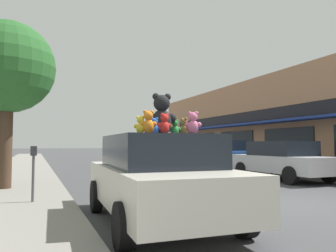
# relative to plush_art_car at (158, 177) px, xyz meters

# --- Properties ---
(ground_plane) EXTENTS (260.00, 260.00, 0.00)m
(ground_plane) POSITION_rel_plush_art_car_xyz_m (3.59, 0.74, -0.84)
(ground_plane) COLOR #424244
(plush_art_car) EXTENTS (2.23, 4.49, 1.60)m
(plush_art_car) POSITION_rel_plush_art_car_xyz_m (0.00, 0.00, 0.00)
(plush_art_car) COLOR beige
(plush_art_car) RESTS_ON ground_plane
(teddy_bear_giant) EXTENTS (0.61, 0.39, 0.81)m
(teddy_bear_giant) POSITION_rel_plush_art_car_xyz_m (0.12, 0.15, 1.15)
(teddy_bear_giant) COLOR black
(teddy_bear_giant) RESTS_ON plush_art_car
(teddy_bear_yellow) EXTENTS (0.22, 0.16, 0.30)m
(teddy_bear_yellow) POSITION_rel_plush_art_car_xyz_m (-0.54, -0.61, 0.91)
(teddy_bear_yellow) COLOR yellow
(teddy_bear_yellow) RESTS_ON plush_art_car
(teddy_bear_pink) EXTENTS (0.29, 0.23, 0.39)m
(teddy_bear_pink) POSITION_rel_plush_art_car_xyz_m (0.34, -0.77, 0.95)
(teddy_bear_pink) COLOR pink
(teddy_bear_pink) RESTS_ON plush_art_car
(teddy_bear_red) EXTENTS (0.25, 0.16, 0.33)m
(teddy_bear_red) POSITION_rel_plush_art_car_xyz_m (-0.21, -0.84, 0.92)
(teddy_bear_red) COLOR red
(teddy_bear_red) RESTS_ON plush_art_car
(teddy_bear_orange) EXTENTS (0.29, 0.20, 0.39)m
(teddy_bear_orange) POSITION_rel_plush_art_car_xyz_m (-0.42, -0.67, 0.95)
(teddy_bear_orange) COLOR orange
(teddy_bear_orange) RESTS_ON plush_art_car
(teddy_bear_brown) EXTENTS (0.22, 0.28, 0.37)m
(teddy_bear_brown) POSITION_rel_plush_art_car_xyz_m (0.66, 0.28, 0.94)
(teddy_bear_brown) COLOR olive
(teddy_bear_brown) RESTS_ON plush_art_car
(teddy_bear_white) EXTENTS (0.17, 0.12, 0.22)m
(teddy_bear_white) POSITION_rel_plush_art_car_xyz_m (-0.16, 0.47, 0.87)
(teddy_bear_white) COLOR white
(teddy_bear_white) RESTS_ON plush_art_car
(teddy_bear_blue) EXTENTS (0.23, 0.21, 0.32)m
(teddy_bear_blue) POSITION_rel_plush_art_car_xyz_m (-0.11, -0.10, 0.92)
(teddy_bear_blue) COLOR blue
(teddy_bear_blue) RESTS_ON plush_art_car
(teddy_bear_green) EXTENTS (0.25, 0.17, 0.33)m
(teddy_bear_green) POSITION_rel_plush_art_car_xyz_m (0.43, 0.21, 0.92)
(teddy_bear_green) COLOR green
(teddy_bear_green) RESTS_ON plush_art_car
(teddy_bear_purple) EXTENTS (0.16, 0.21, 0.27)m
(teddy_bear_purple) POSITION_rel_plush_art_car_xyz_m (-0.10, 0.21, 0.90)
(teddy_bear_purple) COLOR purple
(teddy_bear_purple) RESTS_ON plush_art_car
(parked_car_far_center) EXTENTS (2.04, 4.77, 1.57)m
(parked_car_far_center) POSITION_rel_plush_art_car_xyz_m (7.23, 4.97, -0.02)
(parked_car_far_center) COLOR #B7B7BC
(parked_car_far_center) RESTS_ON ground_plane
(parked_car_far_right) EXTENTS (2.13, 4.67, 1.66)m
(parked_car_far_right) POSITION_rel_plush_art_car_xyz_m (7.23, 9.79, 0.05)
(parked_car_far_right) COLOR #1E4793
(parked_car_far_right) RESTS_ON ground_plane
(street_tree) EXTENTS (2.80, 2.80, 5.07)m
(street_tree) POSITION_rel_plush_art_car_xyz_m (-2.93, 5.28, 2.92)
(street_tree) COLOR #473323
(street_tree) RESTS_ON sidewalk_near
(parking_meter) EXTENTS (0.14, 0.10, 1.27)m
(parking_meter) POSITION_rel_plush_art_car_xyz_m (-2.14, 2.46, 0.10)
(parking_meter) COLOR #4C4C51
(parking_meter) RESTS_ON sidewalk_near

